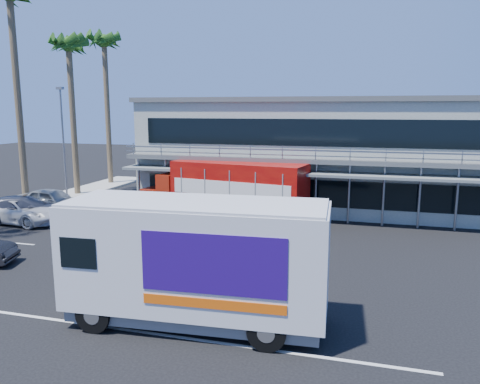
# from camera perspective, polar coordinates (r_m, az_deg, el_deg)

# --- Properties ---
(ground) EXTENTS (120.00, 120.00, 0.00)m
(ground) POSITION_cam_1_polar(r_m,az_deg,el_deg) (20.20, -5.50, -8.99)
(ground) COLOR black
(ground) RESTS_ON ground
(building) EXTENTS (22.40, 12.00, 7.30)m
(building) POSITION_cam_1_polar(r_m,az_deg,el_deg) (33.08, 8.76, 4.92)
(building) COLOR gray
(building) RESTS_ON ground
(curb_strip) EXTENTS (3.00, 32.00, 0.16)m
(curb_strip) POSITION_cam_1_polar(r_m,az_deg,el_deg) (33.03, -26.51, -2.33)
(curb_strip) COLOR #A5A399
(curb_strip) RESTS_ON ground
(palm_d) EXTENTS (2.80, 2.80, 14.75)m
(palm_d) POSITION_cam_1_polar(r_m,az_deg,el_deg) (34.56, -26.19, 19.49)
(palm_d) COLOR brown
(palm_d) RESTS_ON ground
(palm_e) EXTENTS (2.80, 2.80, 12.25)m
(palm_e) POSITION_cam_1_polar(r_m,az_deg,el_deg) (37.85, -20.13, 15.57)
(palm_e) COLOR brown
(palm_e) RESTS_ON ground
(palm_f) EXTENTS (2.80, 2.80, 13.25)m
(palm_f) POSITION_cam_1_polar(r_m,az_deg,el_deg) (42.74, -16.20, 16.30)
(palm_f) COLOR brown
(palm_f) RESTS_ON ground
(light_pole_far) EXTENTS (0.50, 0.25, 8.09)m
(light_pole_far) POSITION_cam_1_polar(r_m,az_deg,el_deg) (35.79, -20.75, 6.13)
(light_pole_far) COLOR gray
(light_pole_far) RESTS_ON ground
(red_truck) EXTENTS (10.64, 4.07, 3.50)m
(red_truck) POSITION_cam_1_polar(r_m,az_deg,el_deg) (28.01, -1.45, 0.52)
(red_truck) COLOR maroon
(red_truck) RESTS_ON ground
(white_van) EXTENTS (8.09, 3.21, 3.88)m
(white_van) POSITION_cam_1_polar(r_m,az_deg,el_deg) (14.44, -5.41, -8.25)
(white_van) COLOR silver
(white_van) RESTS_ON ground
(parked_car_c) EXTENTS (5.41, 2.82, 1.45)m
(parked_car_c) POSITION_cam_1_polar(r_m,az_deg,el_deg) (30.09, -25.10, -2.09)
(parked_car_c) COLOR silver
(parked_car_c) RESTS_ON ground
(parked_car_d) EXTENTS (5.68, 4.13, 1.53)m
(parked_car_d) POSITION_cam_1_polar(r_m,az_deg,el_deg) (30.29, -24.77, -1.92)
(parked_car_d) COLOR #323543
(parked_car_d) RESTS_ON ground
(parked_car_e) EXTENTS (4.78, 2.23, 1.58)m
(parked_car_e) POSITION_cam_1_polar(r_m,az_deg,el_deg) (32.20, -21.88, -0.99)
(parked_car_e) COLOR gray
(parked_car_e) RESTS_ON ground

